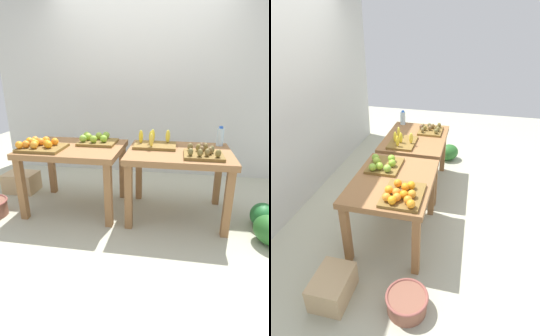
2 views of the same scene
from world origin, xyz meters
TOP-DOWN VIEW (x-y plane):
  - ground_plane at (0.00, 0.00)m, footprint 8.00×8.00m
  - back_wall at (0.00, 1.35)m, footprint 4.40×0.12m
  - display_table_left at (-0.56, 0.00)m, footprint 1.04×0.80m
  - display_table_right at (0.56, 0.00)m, footprint 1.04×0.80m
  - orange_bin at (-0.86, -0.17)m, footprint 0.44×0.36m
  - apple_bin at (-0.36, 0.16)m, footprint 0.40×0.35m
  - banana_crate at (0.30, 0.12)m, footprint 0.44×0.32m
  - kiwi_bin at (0.78, -0.17)m, footprint 0.36×0.32m
  - water_bottle at (0.99, 0.28)m, footprint 0.07×0.07m
  - cardboard_produce_box at (-1.45, 0.30)m, footprint 0.40×0.30m

SIDE VIEW (x-z plane):
  - ground_plane at x=0.00m, z-range 0.00..0.00m
  - cardboard_produce_box at x=-1.45m, z-range 0.00..0.25m
  - display_table_left at x=-0.56m, z-range 0.26..0.98m
  - display_table_right at x=0.56m, z-range 0.26..0.98m
  - kiwi_bin at x=0.78m, z-range 0.71..0.81m
  - banana_crate at x=0.30m, z-range 0.68..0.85m
  - apple_bin at x=-0.36m, z-range 0.71..0.82m
  - orange_bin at x=-0.86m, z-range 0.71..0.82m
  - water_bottle at x=0.99m, z-range 0.72..0.93m
  - back_wall at x=0.00m, z-range 0.00..3.00m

